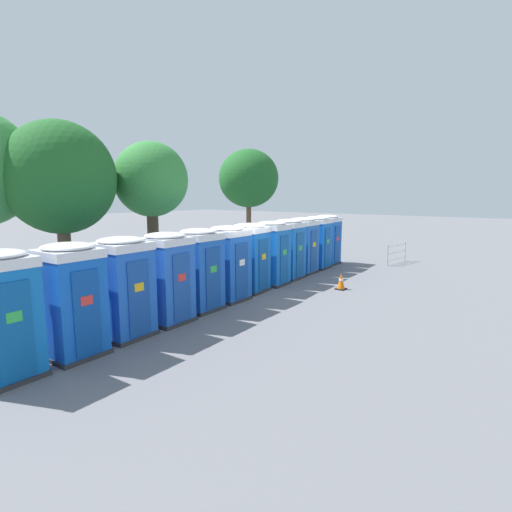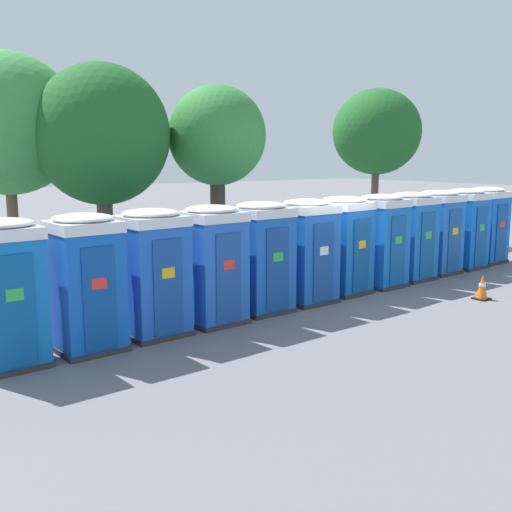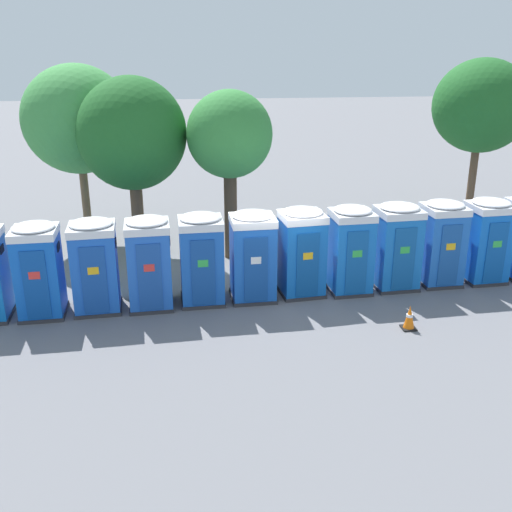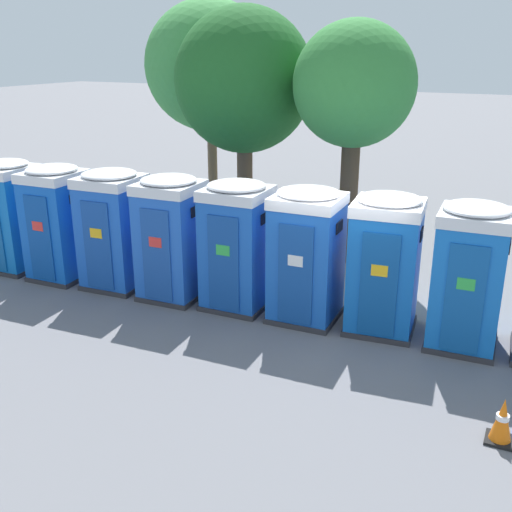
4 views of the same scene
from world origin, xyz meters
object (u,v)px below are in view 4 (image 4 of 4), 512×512
portapotty_1 (57,222)px  portapotty_0 (9,215)px  portapotty_3 (171,237)px  street_tree_3 (354,88)px  traffic_cone (502,421)px  portapotty_6 (384,263)px  portapotty_4 (237,245)px  street_tree_2 (244,82)px  portapotty_2 (113,229)px  portapotty_5 (307,254)px  portapotty_7 (469,276)px  street_tree_1 (210,66)px

portapotty_1 → portapotty_0: bearing=-178.9°
portapotty_3 → street_tree_3: bearing=55.8°
portapotty_1 → traffic_cone: bearing=-12.0°
portapotty_6 → traffic_cone: bearing=-48.2°
portapotty_4 → street_tree_2: street_tree_2 is taller
portapotty_2 → portapotty_3: (1.43, 0.05, 0.00)m
portapotty_1 → portapotty_5: size_ratio=1.00×
portapotty_6 → portapotty_0: bearing=-175.9°
portapotty_2 → portapotty_4: same height
portapotty_5 → street_tree_3: (-0.33, 3.48, 2.77)m
portapotty_2 → portapotty_3: size_ratio=1.00×
street_tree_2 → portapotty_4: bearing=-64.7°
portapotty_4 → portapotty_5: same height
portapotty_5 → street_tree_2: street_tree_2 is taller
portapotty_1 → portapotty_2: same height
portapotty_4 → portapotty_6: (2.84, 0.23, -0.00)m
portapotty_1 → street_tree_2: size_ratio=0.43×
portapotty_7 → street_tree_1: size_ratio=0.41×
portapotty_0 → portapotty_2: same height
portapotty_5 → street_tree_2: size_ratio=0.43×
portapotty_4 → street_tree_1: size_ratio=0.41×
portapotty_2 → portapotty_5: bearing=3.5°
portapotty_6 → street_tree_2: 6.85m
portapotty_0 → portapotty_5: bearing=3.5°
portapotty_2 → portapotty_6: (5.68, 0.44, 0.00)m
portapotty_7 → street_tree_2: 7.92m
portapotty_3 → street_tree_2: size_ratio=0.43×
portapotty_7 → portapotty_4: bearing=-176.7°
portapotty_0 → portapotty_5: 7.12m
portapotty_5 → street_tree_1: 8.43m
portapotty_0 → street_tree_3: 8.30m
portapotty_6 → street_tree_1: size_ratio=0.41×
portapotty_5 → portapotty_2: bearing=-176.5°
portapotty_0 → portapotty_4: same height
portapotty_0 → street_tree_1: street_tree_1 is taller
portapotty_6 → traffic_cone: 3.59m
portapotty_1 → traffic_cone: (9.40, -1.99, -0.97)m
portapotty_6 → street_tree_1: (-6.75, 5.58, 3.08)m
portapotty_2 → street_tree_1: bearing=100.1°
portapotty_1 → portapotty_3: bearing=3.9°
traffic_cone → portapotty_7: bearing=108.7°
portapotty_1 → portapotty_6: bearing=4.7°
portapotty_1 → portapotty_7: (8.53, 0.60, 0.00)m
street_tree_1 → portapotty_5: bearing=-47.2°
portapotty_1 → street_tree_2: (2.27, 4.57, 2.79)m
portapotty_7 → traffic_cone: 2.91m
portapotty_6 → traffic_cone: size_ratio=3.97×
portapotty_7 → street_tree_1: bearing=145.8°
portapotty_0 → portapotty_1: bearing=1.1°
street_tree_2 → street_tree_3: (3.08, -0.68, -0.02)m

